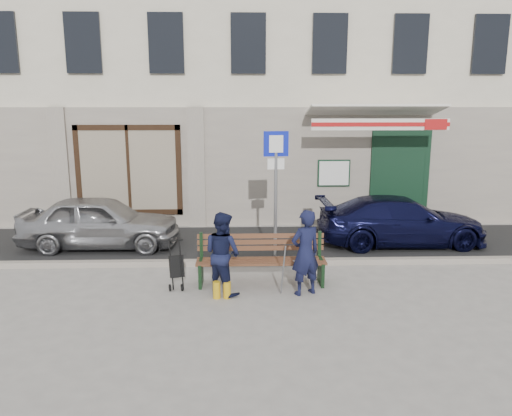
{
  "coord_description": "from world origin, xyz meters",
  "views": [
    {
      "loc": [
        -0.23,
        -8.43,
        3.35
      ],
      "look_at": [
        0.09,
        1.6,
        1.2
      ],
      "focal_mm": 35.0,
      "sensor_mm": 36.0,
      "label": 1
    }
  ],
  "objects_px": {
    "parking_sign": "(276,175)",
    "stroller": "(177,267)",
    "bench": "(259,260)",
    "man": "(305,253)",
    "car_silver": "(100,222)",
    "car_navy": "(401,221)",
    "woman": "(222,253)"
  },
  "relations": [
    {
      "from": "car_silver",
      "to": "stroller",
      "type": "relative_size",
      "value": 4.12
    },
    {
      "from": "car_navy",
      "to": "bench",
      "type": "relative_size",
      "value": 1.64
    },
    {
      "from": "woman",
      "to": "car_silver",
      "type": "bearing_deg",
      "value": -2.96
    },
    {
      "from": "parking_sign",
      "to": "stroller",
      "type": "distance_m",
      "value": 2.82
    },
    {
      "from": "man",
      "to": "stroller",
      "type": "relative_size",
      "value": 1.74
    },
    {
      "from": "car_navy",
      "to": "stroller",
      "type": "height_order",
      "value": "car_navy"
    },
    {
      "from": "car_silver",
      "to": "man",
      "type": "height_order",
      "value": "man"
    },
    {
      "from": "man",
      "to": "stroller",
      "type": "xyz_separation_m",
      "value": [
        -2.3,
        0.38,
        -0.38
      ]
    },
    {
      "from": "car_silver",
      "to": "car_navy",
      "type": "bearing_deg",
      "value": -88.89
    },
    {
      "from": "parking_sign",
      "to": "bench",
      "type": "xyz_separation_m",
      "value": [
        -0.4,
        -1.32,
        -1.4
      ]
    },
    {
      "from": "parking_sign",
      "to": "stroller",
      "type": "xyz_separation_m",
      "value": [
        -1.91,
        -1.46,
        -1.47
      ]
    },
    {
      "from": "parking_sign",
      "to": "stroller",
      "type": "height_order",
      "value": "parking_sign"
    },
    {
      "from": "car_silver",
      "to": "parking_sign",
      "type": "bearing_deg",
      "value": -105.82
    },
    {
      "from": "parking_sign",
      "to": "bench",
      "type": "distance_m",
      "value": 1.96
    },
    {
      "from": "car_navy",
      "to": "bench",
      "type": "height_order",
      "value": "car_navy"
    },
    {
      "from": "man",
      "to": "stroller",
      "type": "bearing_deg",
      "value": -33.58
    },
    {
      "from": "man",
      "to": "stroller",
      "type": "height_order",
      "value": "man"
    },
    {
      "from": "car_silver",
      "to": "stroller",
      "type": "bearing_deg",
      "value": -141.06
    },
    {
      "from": "woman",
      "to": "stroller",
      "type": "relative_size",
      "value": 1.68
    },
    {
      "from": "car_silver",
      "to": "stroller",
      "type": "distance_m",
      "value": 3.37
    },
    {
      "from": "bench",
      "to": "man",
      "type": "bearing_deg",
      "value": -33.16
    },
    {
      "from": "man",
      "to": "car_navy",
      "type": "bearing_deg",
      "value": -155.4
    },
    {
      "from": "car_silver",
      "to": "car_navy",
      "type": "relative_size",
      "value": 0.92
    },
    {
      "from": "car_silver",
      "to": "car_navy",
      "type": "distance_m",
      "value": 7.07
    },
    {
      "from": "bench",
      "to": "stroller",
      "type": "relative_size",
      "value": 2.73
    },
    {
      "from": "parking_sign",
      "to": "man",
      "type": "relative_size",
      "value": 1.8
    },
    {
      "from": "parking_sign",
      "to": "man",
      "type": "height_order",
      "value": "parking_sign"
    },
    {
      "from": "car_navy",
      "to": "car_silver",
      "type": "bearing_deg",
      "value": 89.22
    },
    {
      "from": "car_navy",
      "to": "woman",
      "type": "height_order",
      "value": "woman"
    },
    {
      "from": "parking_sign",
      "to": "stroller",
      "type": "bearing_deg",
      "value": -146.78
    },
    {
      "from": "parking_sign",
      "to": "man",
      "type": "bearing_deg",
      "value": -82.12
    },
    {
      "from": "woman",
      "to": "stroller",
      "type": "bearing_deg",
      "value": 23.64
    }
  ]
}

